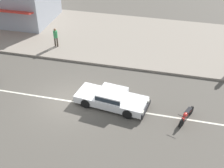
{
  "coord_description": "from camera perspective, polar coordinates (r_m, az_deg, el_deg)",
  "views": [
    {
      "loc": [
        6.68,
        -14.9,
        12.26
      ],
      "look_at": [
        2.6,
        1.44,
        0.8
      ],
      "focal_mm": 50.0,
      "sensor_mm": 36.0,
      "label": 1
    }
  ],
  "objects": [
    {
      "name": "lane_centre_stripe",
      "position": [
        20.42,
        -8.09,
        -3.06
      ],
      "size": [
        50.4,
        0.14,
        0.01
      ],
      "primitive_type": "cube",
      "color": "silver",
      "rests_on": "ground"
    },
    {
      "name": "pedestrian_by_shop",
      "position": [
        26.39,
        -10.28,
        8.63
      ],
      "size": [
        0.34,
        0.34,
        1.61
      ],
      "color": "#4C4238",
      "rests_on": "kerb_strip"
    },
    {
      "name": "ground_plane",
      "position": [
        20.42,
        -8.09,
        -3.07
      ],
      "size": [
        160.0,
        160.0,
        0.0
      ],
      "primitive_type": "plane",
      "color": "#544F47"
    },
    {
      "name": "motorcycle_0",
      "position": [
        18.96,
        13.47,
        -5.53
      ],
      "size": [
        0.91,
        1.88,
        0.8
      ],
      "color": "black",
      "rests_on": "ground"
    },
    {
      "name": "kerb_strip",
      "position": [
        28.34,
        -1.01,
        8.77
      ],
      "size": [
        68.0,
        10.0,
        0.15
      ],
      "primitive_type": "cube",
      "color": "gray",
      "rests_on": "ground"
    },
    {
      "name": "sedan_white_0",
      "position": [
        19.56,
        -0.03,
        -2.58
      ],
      "size": [
        4.76,
        2.33,
        1.06
      ],
      "color": "white",
      "rests_on": "ground"
    }
  ]
}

